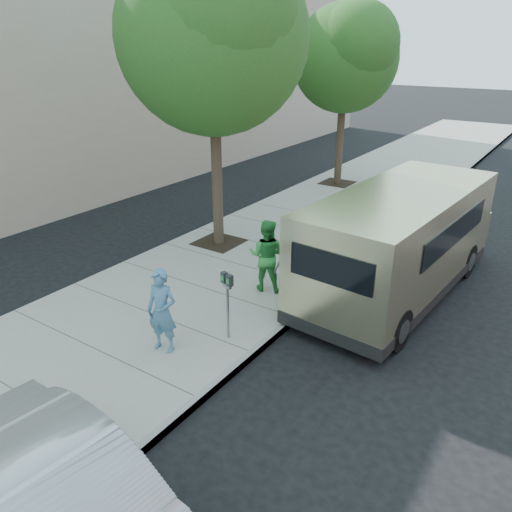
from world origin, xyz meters
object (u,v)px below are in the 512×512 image
at_px(van, 401,240).
at_px(person_green_shirt, 266,255).
at_px(tree_far, 347,53).
at_px(parking_meter, 227,292).
at_px(person_striped_polo, 296,269).
at_px(tree_near, 214,29).
at_px(person_officer, 162,311).
at_px(person_gray_shirt, 317,252).

distance_m(van, person_green_shirt, 2.98).
xyz_separation_m(tree_far, parking_meter, (3.07, -11.34, -3.77)).
bearing_deg(person_striped_polo, van, -173.15).
distance_m(van, person_striped_polo, 2.53).
height_order(tree_near, tree_far, tree_near).
height_order(person_officer, person_striped_polo, person_striped_polo).
xyz_separation_m(tree_near, tree_far, (-0.00, 7.60, -0.66)).
height_order(person_green_shirt, person_striped_polo, person_green_shirt).
bearing_deg(parking_meter, person_striped_polo, 95.06).
height_order(person_green_shirt, person_gray_shirt, person_gray_shirt).
xyz_separation_m(tree_far, person_gray_shirt, (3.45, -8.57, -3.87)).
height_order(tree_far, parking_meter, tree_far).
bearing_deg(person_green_shirt, person_striped_polo, 147.20).
bearing_deg(parking_meter, tree_near, 146.15).
height_order(person_officer, person_gray_shirt, person_gray_shirt).
height_order(van, person_gray_shirt, van).
distance_m(tree_near, person_striped_polo, 6.05).
bearing_deg(tree_near, tree_far, 90.00).
distance_m(parking_meter, person_officer, 1.21).
relative_size(van, person_striped_polo, 4.10).
xyz_separation_m(tree_near, person_striped_polo, (3.45, -1.89, -4.59)).
height_order(tree_far, van, tree_far).
distance_m(person_gray_shirt, person_striped_polo, 0.92).
bearing_deg(van, parking_meter, -111.46).
distance_m(parking_meter, person_green_shirt, 2.15).
height_order(tree_near, parking_meter, tree_near).
height_order(parking_meter, person_gray_shirt, person_gray_shirt).
relative_size(person_green_shirt, person_striped_polo, 1.02).
bearing_deg(tree_near, person_officer, -63.45).
xyz_separation_m(parking_meter, person_officer, (-0.73, -0.95, -0.18)).
relative_size(parking_meter, person_gray_shirt, 0.77).
bearing_deg(person_green_shirt, van, -160.67).
height_order(van, person_green_shirt, van).
distance_m(van, person_gray_shirt, 1.87).
relative_size(tree_far, van, 0.98).
xyz_separation_m(parking_meter, person_striped_polo, (0.38, 1.85, -0.16)).
height_order(parking_meter, van, van).
height_order(person_officer, person_green_shirt, person_green_shirt).
distance_m(tree_far, person_gray_shirt, 10.02).
bearing_deg(tree_near, van, 1.36).
bearing_deg(person_striped_polo, tree_far, -116.46).
relative_size(van, person_officer, 4.21).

